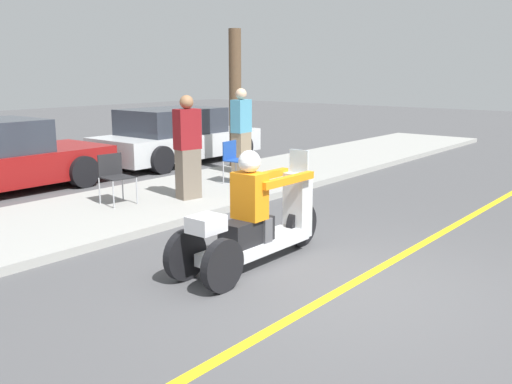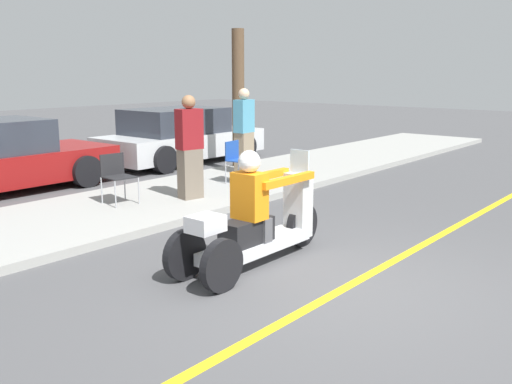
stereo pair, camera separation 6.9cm
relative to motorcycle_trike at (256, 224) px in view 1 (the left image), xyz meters
name	(u,v)px [view 1 (the left image)]	position (x,y,z in m)	size (l,w,h in m)	color
ground_plane	(344,288)	(-0.01, -1.24, -0.50)	(60.00, 60.00, 0.00)	#4C4C4F
lane_stripe	(345,288)	(0.00, -1.24, -0.50)	(24.00, 0.12, 0.01)	gold
sidewalk_strip	(90,216)	(-0.01, 3.36, -0.44)	(28.00, 2.80, 0.12)	#9E9E99
motorcycle_trike	(256,224)	(0.00, 0.00, 0.00)	(2.45, 0.66, 1.40)	black
spectator_end_of_line	(241,133)	(4.20, 3.81, 0.49)	(0.45, 0.29, 1.82)	gray
spectator_mid_group	(188,149)	(1.69, 2.87, 0.48)	(0.46, 0.33, 1.78)	#726656
folding_chair_set_back	(114,173)	(0.66, 3.57, 0.12)	(0.51, 0.51, 0.82)	#A5A8AD
folding_chair_curbside	(235,157)	(3.28, 3.20, 0.12)	(0.51, 0.51, 0.82)	#A5A8AD
parked_car_lot_center	(177,137)	(4.83, 6.50, 0.15)	(4.39, 2.06, 1.38)	silver
tree_trunk	(235,99)	(4.81, 4.51, 1.17)	(0.28, 0.28, 3.10)	brown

